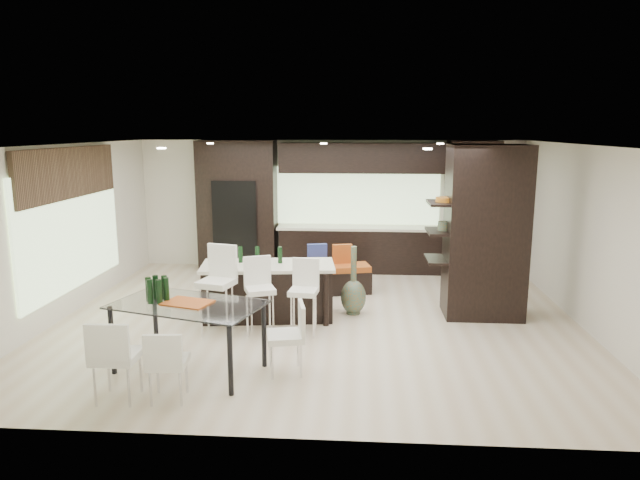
# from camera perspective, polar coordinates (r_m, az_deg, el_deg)

# --- Properties ---
(ground) EXTENTS (8.00, 8.00, 0.00)m
(ground) POSITION_cam_1_polar(r_m,az_deg,el_deg) (9.01, -0.27, -7.94)
(ground) COLOR beige
(ground) RESTS_ON ground
(back_wall) EXTENTS (8.00, 0.02, 2.70)m
(back_wall) POSITION_cam_1_polar(r_m,az_deg,el_deg) (12.11, 0.96, 3.57)
(back_wall) COLOR silver
(back_wall) RESTS_ON ground
(left_wall) EXTENTS (0.02, 7.00, 2.70)m
(left_wall) POSITION_cam_1_polar(r_m,az_deg,el_deg) (9.80, -24.30, 0.79)
(left_wall) COLOR silver
(left_wall) RESTS_ON ground
(right_wall) EXTENTS (0.02, 7.00, 2.70)m
(right_wall) POSITION_cam_1_polar(r_m,az_deg,el_deg) (9.27, 25.22, 0.17)
(right_wall) COLOR silver
(right_wall) RESTS_ON ground
(ceiling) EXTENTS (8.00, 7.00, 0.02)m
(ceiling) POSITION_cam_1_polar(r_m,az_deg,el_deg) (8.51, -0.28, 9.50)
(ceiling) COLOR white
(ceiling) RESTS_ON ground
(window_left) EXTENTS (0.04, 3.20, 1.90)m
(window_left) POSITION_cam_1_polar(r_m,az_deg,el_deg) (9.96, -23.56, 0.99)
(window_left) COLOR #B2D199
(window_left) RESTS_ON left_wall
(window_back) EXTENTS (3.40, 0.04, 1.20)m
(window_back) POSITION_cam_1_polar(r_m,az_deg,el_deg) (12.03, 3.81, 4.46)
(window_back) COLOR #B2D199
(window_back) RESTS_ON back_wall
(stone_accent) EXTENTS (0.08, 3.00, 0.80)m
(stone_accent) POSITION_cam_1_polar(r_m,az_deg,el_deg) (9.84, -23.81, 6.16)
(stone_accent) COLOR brown
(stone_accent) RESTS_ON left_wall
(ceiling_spots) EXTENTS (4.00, 3.00, 0.02)m
(ceiling_spots) POSITION_cam_1_polar(r_m,az_deg,el_deg) (8.76, -0.16, 9.42)
(ceiling_spots) COLOR white
(ceiling_spots) RESTS_ON ceiling
(back_cabinetry) EXTENTS (6.80, 0.68, 2.70)m
(back_cabinetry) POSITION_cam_1_polar(r_m,az_deg,el_deg) (11.77, 3.31, 3.33)
(back_cabinetry) COLOR black
(back_cabinetry) RESTS_ON ground
(refrigerator) EXTENTS (0.90, 0.68, 1.90)m
(refrigerator) POSITION_cam_1_polar(r_m,az_deg,el_deg) (12.05, -8.21, 1.50)
(refrigerator) COLOR black
(refrigerator) RESTS_ON ground
(partition_column) EXTENTS (1.20, 0.80, 2.70)m
(partition_column) POSITION_cam_1_polar(r_m,az_deg,el_deg) (9.24, 16.21, 0.76)
(partition_column) COLOR black
(partition_column) RESTS_ON ground
(kitchen_island) EXTENTS (2.14, 1.12, 0.85)m
(kitchen_island) POSITION_cam_1_polar(r_m,az_deg,el_deg) (9.03, -5.18, -5.08)
(kitchen_island) COLOR black
(kitchen_island) RESTS_ON ground
(stool_left) EXTENTS (0.56, 0.56, 1.04)m
(stool_left) POSITION_cam_1_polar(r_m,az_deg,el_deg) (8.41, -10.28, -5.80)
(stool_left) COLOR white
(stool_left) RESTS_ON ground
(stool_mid) EXTENTS (0.52, 0.52, 0.90)m
(stool_mid) POSITION_cam_1_polar(r_m,az_deg,el_deg) (8.33, -5.99, -6.34)
(stool_mid) COLOR white
(stool_mid) RESTS_ON ground
(stool_right) EXTENTS (0.43, 0.43, 0.88)m
(stool_right) POSITION_cam_1_polar(r_m,az_deg,el_deg) (8.25, -1.65, -6.51)
(stool_right) COLOR white
(stool_right) RESTS_ON ground
(bench) EXTENTS (1.41, 0.80, 0.51)m
(bench) POSITION_cam_1_polar(r_m,az_deg,el_deg) (10.35, 1.33, -3.92)
(bench) COLOR black
(bench) RESTS_ON ground
(floor_vase) EXTENTS (0.52, 0.52, 1.11)m
(floor_vase) POSITION_cam_1_polar(r_m,az_deg,el_deg) (9.14, 3.38, -4.05)
(floor_vase) COLOR #4E5940
(floor_vase) RESTS_ON ground
(dining_table) EXTENTS (1.99, 1.47, 0.86)m
(dining_table) POSITION_cam_1_polar(r_m,az_deg,el_deg) (7.26, -12.95, -9.42)
(dining_table) COLOR white
(dining_table) RESTS_ON ground
(chair_near) EXTENTS (0.45, 0.45, 0.76)m
(chair_near) POSITION_cam_1_polar(r_m,az_deg,el_deg) (6.59, -14.94, -12.17)
(chair_near) COLOR white
(chair_near) RESTS_ON ground
(chair_far) EXTENTS (0.48, 0.48, 0.87)m
(chair_far) POSITION_cam_1_polar(r_m,az_deg,el_deg) (6.73, -19.63, -11.41)
(chair_far) COLOR white
(chair_far) RESTS_ON ground
(chair_end) EXTENTS (0.52, 0.52, 0.81)m
(chair_end) POSITION_cam_1_polar(r_m,az_deg,el_deg) (7.02, -3.47, -10.08)
(chair_end) COLOR white
(chair_end) RESTS_ON ground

